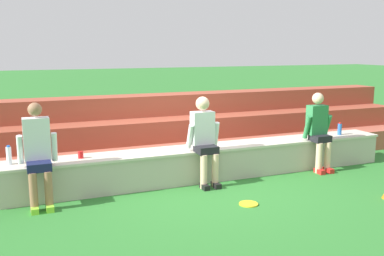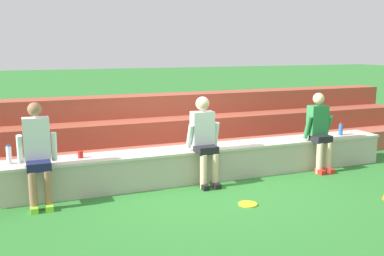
# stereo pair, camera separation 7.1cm
# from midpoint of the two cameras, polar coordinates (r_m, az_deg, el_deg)

# --- Properties ---
(ground_plane) EXTENTS (80.00, 80.00, 0.00)m
(ground_plane) POSITION_cam_midpoint_polar(r_m,az_deg,el_deg) (7.31, 1.84, -7.30)
(ground_plane) COLOR #2D752D
(stone_seating_wall) EXTENTS (7.39, 0.62, 0.56)m
(stone_seating_wall) POSITION_cam_midpoint_polar(r_m,az_deg,el_deg) (7.48, 0.97, -4.53)
(stone_seating_wall) COLOR #B7AF9E
(stone_seating_wall) RESTS_ON ground
(brick_bleachers) EXTENTS (11.01, 1.82, 1.27)m
(brick_bleachers) POSITION_cam_midpoint_polar(r_m,az_deg,el_deg) (8.89, -2.97, -0.82)
(brick_bleachers) COLOR #AC5540
(brick_bleachers) RESTS_ON ground
(person_far_left) EXTENTS (0.54, 0.56, 1.47)m
(person_far_left) POSITION_cam_midpoint_polar(r_m,az_deg,el_deg) (6.52, -19.17, -2.91)
(person_far_left) COLOR #996B4C
(person_far_left) RESTS_ON ground
(person_left_of_center) EXTENTS (0.55, 0.54, 1.45)m
(person_left_of_center) POSITION_cam_midpoint_polar(r_m,az_deg,el_deg) (7.11, 1.92, -1.22)
(person_left_of_center) COLOR beige
(person_left_of_center) RESTS_ON ground
(person_center) EXTENTS (0.53, 0.49, 1.43)m
(person_center) POSITION_cam_midpoint_polar(r_m,az_deg,el_deg) (8.26, 16.50, -0.14)
(person_center) COLOR beige
(person_center) RESTS_ON ground
(water_bottle_near_left) EXTENTS (0.08, 0.08, 0.24)m
(water_bottle_near_left) POSITION_cam_midpoint_polar(r_m,az_deg,el_deg) (8.95, 19.02, -0.16)
(water_bottle_near_left) COLOR blue
(water_bottle_near_left) RESTS_ON stone_seating_wall
(water_bottle_near_right) EXTENTS (0.08, 0.08, 0.28)m
(water_bottle_near_right) POSITION_cam_midpoint_polar(r_m,az_deg,el_deg) (6.89, -22.46, -3.26)
(water_bottle_near_right) COLOR silver
(water_bottle_near_right) RESTS_ON stone_seating_wall
(plastic_cup_left_end) EXTENTS (0.08, 0.08, 0.11)m
(plastic_cup_left_end) POSITION_cam_midpoint_polar(r_m,az_deg,el_deg) (6.93, -14.03, -3.37)
(plastic_cup_left_end) COLOR red
(plastic_cup_left_end) RESTS_ON stone_seating_wall
(frisbee) EXTENTS (0.28, 0.28, 0.02)m
(frisbee) POSITION_cam_midpoint_polar(r_m,az_deg,el_deg) (6.45, 7.60, -9.79)
(frisbee) COLOR yellow
(frisbee) RESTS_ON ground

